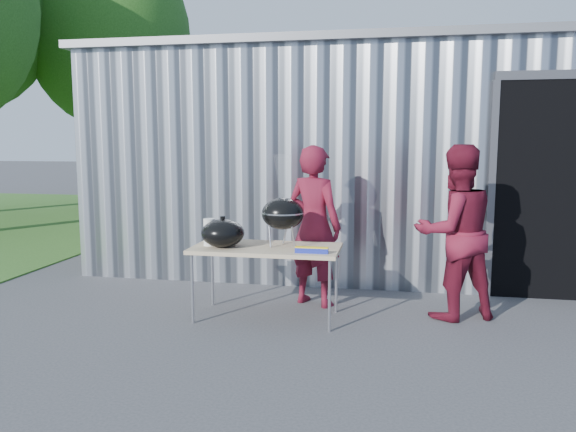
% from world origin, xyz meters
% --- Properties ---
extents(ground, '(80.00, 80.00, 0.00)m').
position_xyz_m(ground, '(0.00, 0.00, 0.00)').
color(ground, '#3D3D3F').
extents(building, '(8.20, 6.20, 3.10)m').
position_xyz_m(building, '(0.92, 4.59, 1.54)').
color(building, silver).
rests_on(building, ground).
extents(tree_far, '(4.20, 4.20, 6.96)m').
position_xyz_m(tree_far, '(-6.50, 9.00, 4.53)').
color(tree_far, '#442D19').
rests_on(tree_far, ground).
extents(folding_table, '(1.50, 0.75, 0.75)m').
position_xyz_m(folding_table, '(-0.32, 0.40, 0.71)').
color(folding_table, tan).
rests_on(folding_table, ground).
extents(kettle_grill, '(0.44, 0.44, 0.94)m').
position_xyz_m(kettle_grill, '(-0.16, 0.46, 1.17)').
color(kettle_grill, black).
rests_on(kettle_grill, folding_table).
extents(grill_lid, '(0.44, 0.44, 0.32)m').
position_xyz_m(grill_lid, '(-0.75, 0.30, 0.89)').
color(grill_lid, black).
rests_on(grill_lid, folding_table).
extents(paper_towels, '(0.12, 0.12, 0.28)m').
position_xyz_m(paper_towels, '(-0.91, 0.35, 0.89)').
color(paper_towels, white).
rests_on(paper_towels, folding_table).
extents(white_tub, '(0.20, 0.15, 0.10)m').
position_xyz_m(white_tub, '(-0.87, 0.63, 0.80)').
color(white_tub, white).
rests_on(white_tub, folding_table).
extents(foil_box, '(0.32, 0.05, 0.06)m').
position_xyz_m(foil_box, '(0.19, 0.15, 0.78)').
color(foil_box, '#1826A2').
rests_on(foil_box, folding_table).
extents(person_cook, '(0.77, 0.65, 1.78)m').
position_xyz_m(person_cook, '(0.09, 0.98, 0.89)').
color(person_cook, maroon).
rests_on(person_cook, ground).
extents(person_bystander, '(1.07, 0.96, 1.79)m').
position_xyz_m(person_bystander, '(1.58, 0.78, 0.89)').
color(person_bystander, maroon).
rests_on(person_bystander, ground).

